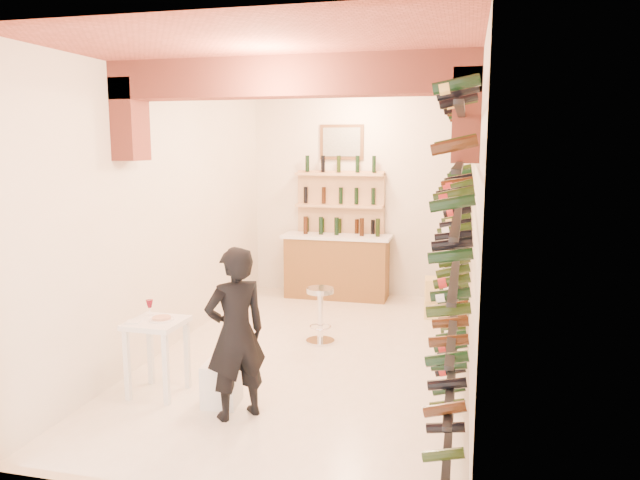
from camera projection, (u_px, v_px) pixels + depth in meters
The scene contains 11 objects.
ground at pixel (314, 354), 6.93m from camera, with size 6.00×6.00×0.00m, color white.
room_shell at pixel (307, 160), 6.33m from camera, with size 3.52×6.02×3.21m.
wine_rack at pixel (453, 227), 6.33m from camera, with size 0.32×5.70×2.56m.
back_counter at pixel (337, 264), 9.46m from camera, with size 1.70×0.62×1.29m.
back_shelving at pixel (340, 223), 9.59m from camera, with size 1.40×0.31×2.73m.
tasting_table at pixel (157, 334), 5.75m from camera, with size 0.52×0.52×0.90m.
white_stool at pixel (222, 384), 5.57m from camera, with size 0.32×0.32×0.40m, color white.
person at pixel (236, 333), 5.23m from camera, with size 0.56×0.37×1.54m, color black.
chrome_barstool at pixel (320, 311), 7.31m from camera, with size 0.35×0.35×0.68m.
crate_lower at pixel (443, 309), 8.35m from camera, with size 0.46×0.32×0.28m, color #E3C97C.
crate_upper at pixel (444, 289), 8.31m from camera, with size 0.51×0.35×0.30m, color #E3C97C.
Camera 1 is at (1.65, -6.43, 2.41)m, focal length 33.53 mm.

